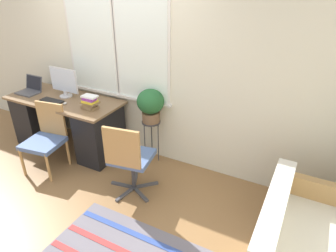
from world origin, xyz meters
name	(u,v)px	position (x,y,z in m)	size (l,w,h in m)	color
ground_plane	(89,171)	(0.00, 0.00, 0.00)	(14.00, 14.00, 0.00)	olive
wall_back_with_window	(117,57)	(0.00, 0.80, 1.35)	(9.00, 0.12, 2.70)	beige
desk	(68,122)	(-0.66, 0.36, 0.41)	(1.69, 0.72, 0.78)	brown
laptop	(30,89)	(-1.28, 0.33, 0.83)	(0.32, 0.28, 0.23)	#4C4C51
monitor	(64,82)	(-0.70, 0.45, 0.99)	(0.48, 0.18, 0.41)	silver
keyboard	(52,101)	(-0.74, 0.22, 0.79)	(0.35, 0.13, 0.02)	black
mouse	(65,103)	(-0.50, 0.23, 0.79)	(0.04, 0.06, 0.03)	silver
book_stack	(90,102)	(-0.11, 0.28, 0.86)	(0.23, 0.18, 0.18)	olive
desk_chair_wooden	(46,137)	(-0.52, -0.16, 0.46)	(0.52, 0.53, 0.88)	#B2844C
office_chair_swivel	(129,157)	(0.75, -0.10, 0.50)	(0.59, 0.59, 0.94)	#47474C
plant_stand	(151,126)	(0.60, 0.65, 0.52)	(0.25, 0.25, 0.59)	#333338
potted_plant	(151,104)	(0.60, 0.65, 0.85)	(0.36, 0.36, 0.45)	brown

